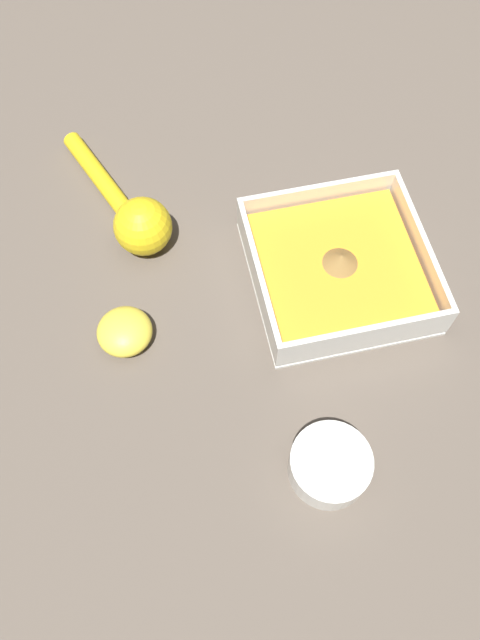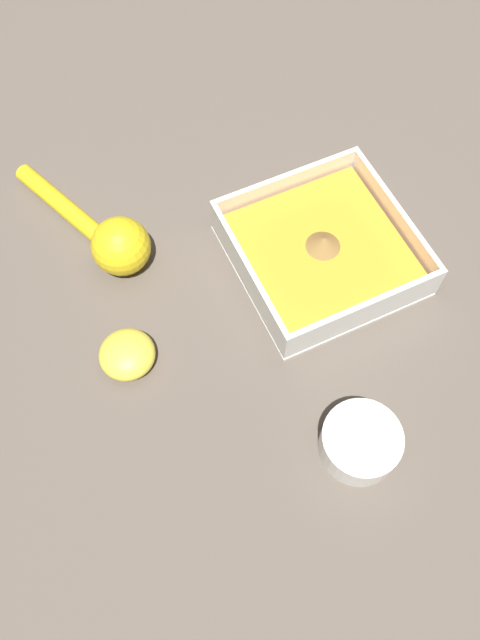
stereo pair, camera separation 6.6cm
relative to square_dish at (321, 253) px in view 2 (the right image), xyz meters
The scene contains 5 objects.
ground_plane 0.03m from the square_dish, 39.74° to the right, with size 4.00×4.00×0.00m, color brown.
square_dish is the anchor object (origin of this frame).
spice_bowl 0.22m from the square_dish, 18.68° to the right, with size 0.08×0.08×0.04m.
lemon_squeezer 0.24m from the square_dish, 118.03° to the right, with size 0.21×0.11×0.07m.
lemon_half 0.25m from the square_dish, 84.23° to the right, with size 0.06×0.06×0.03m.
Camera 2 is at (0.30, -0.24, 0.62)m, focal length 35.00 mm.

